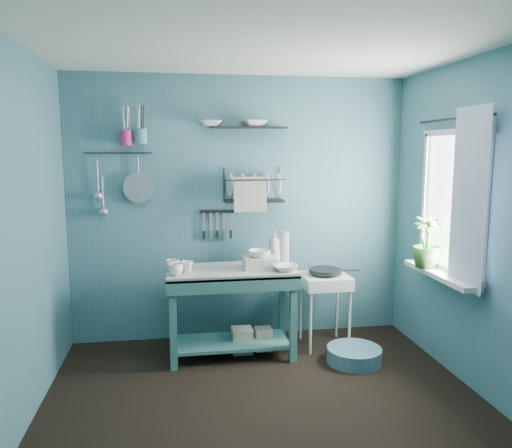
{
  "coord_description": "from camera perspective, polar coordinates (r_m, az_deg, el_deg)",
  "views": [
    {
      "loc": [
        -0.6,
        -3.21,
        1.81
      ],
      "look_at": [
        0.05,
        0.85,
        1.2
      ],
      "focal_mm": 35.0,
      "sensor_mm": 36.0,
      "label": 1
    }
  ],
  "objects": [
    {
      "name": "floor",
      "position": [
        3.73,
        1.39,
        -20.57
      ],
      "size": [
        3.2,
        3.2,
        0.0
      ],
      "primitive_type": "plane",
      "color": "black",
      "rests_on": "ground"
    },
    {
      "name": "ceiling",
      "position": [
        3.34,
        1.55,
        20.38
      ],
      "size": [
        3.2,
        3.2,
        0.0
      ],
      "primitive_type": "plane",
      "rotation": [
        3.14,
        0.0,
        0.0
      ],
      "color": "silver",
      "rests_on": "ground"
    },
    {
      "name": "wall_back",
      "position": [
        4.78,
        -1.82,
        1.7
      ],
      "size": [
        3.2,
        0.0,
        3.2
      ],
      "primitive_type": "plane",
      "rotation": [
        1.57,
        0.0,
        0.0
      ],
      "color": "#376570",
      "rests_on": "ground"
    },
    {
      "name": "wall_front",
      "position": [
        1.89,
        9.87,
        -8.83
      ],
      "size": [
        3.2,
        0.0,
        3.2
      ],
      "primitive_type": "plane",
      "rotation": [
        -1.57,
        0.0,
        0.0
      ],
      "color": "#376570",
      "rests_on": "ground"
    },
    {
      "name": "wall_left",
      "position": [
        3.41,
        -26.05,
        -1.87
      ],
      "size": [
        0.0,
        3.0,
        3.0
      ],
      "primitive_type": "plane",
      "rotation": [
        1.57,
        0.0,
        1.57
      ],
      "color": "#376570",
      "rests_on": "ground"
    },
    {
      "name": "wall_right",
      "position": [
        3.93,
        25.07,
        -0.55
      ],
      "size": [
        0.0,
        3.0,
        3.0
      ],
      "primitive_type": "plane",
      "rotation": [
        1.57,
        0.0,
        -1.57
      ],
      "color": "#376570",
      "rests_on": "ground"
    },
    {
      "name": "work_counter",
      "position": [
        4.47,
        -2.82,
        -10.04
      ],
      "size": [
        1.14,
        0.62,
        0.79
      ],
      "primitive_type": "cube",
      "rotation": [
        0.0,
        0.0,
        -0.06
      ],
      "color": "#346D69",
      "rests_on": "floor"
    },
    {
      "name": "mug_left",
      "position": [
        4.17,
        -9.22,
        -5.17
      ],
      "size": [
        0.12,
        0.12,
        0.1
      ],
      "primitive_type": "imported",
      "color": "white",
      "rests_on": "work_counter"
    },
    {
      "name": "mug_mid",
      "position": [
        4.27,
        -7.87,
        -4.85
      ],
      "size": [
        0.14,
        0.14,
        0.09
      ],
      "primitive_type": "imported",
      "rotation": [
        0.0,
        0.0,
        0.52
      ],
      "color": "white",
      "rests_on": "work_counter"
    },
    {
      "name": "mug_right",
      "position": [
        4.33,
        -9.49,
        -4.68
      ],
      "size": [
        0.17,
        0.17,
        0.1
      ],
      "primitive_type": "imported",
      "rotation": [
        0.0,
        0.0,
        1.05
      ],
      "color": "white",
      "rests_on": "work_counter"
    },
    {
      "name": "wash_tub",
      "position": [
        4.36,
        0.44,
        -4.43
      ],
      "size": [
        0.28,
        0.22,
        0.1
      ],
      "primitive_type": "cube",
      "color": "beige",
      "rests_on": "work_counter"
    },
    {
      "name": "tub_bowl",
      "position": [
        4.35,
        0.44,
        -3.4
      ],
      "size": [
        0.2,
        0.2,
        0.06
      ],
      "primitive_type": "imported",
      "color": "white",
      "rests_on": "wash_tub"
    },
    {
      "name": "soap_bottle",
      "position": [
        4.58,
        2.08,
        -2.54
      ],
      "size": [
        0.11,
        0.12,
        0.3
      ],
      "primitive_type": "imported",
      "color": "beige",
      "rests_on": "work_counter"
    },
    {
      "name": "water_bottle",
      "position": [
        4.62,
        3.25,
        -2.57
      ],
      "size": [
        0.09,
        0.09,
        0.28
      ],
      "primitive_type": "cylinder",
      "color": "#A2ADB5",
      "rests_on": "work_counter"
    },
    {
      "name": "counter_bowl",
      "position": [
        4.28,
        3.38,
        -5.02
      ],
      "size": [
        0.22,
        0.22,
        0.05
      ],
      "primitive_type": "imported",
      "color": "white",
      "rests_on": "work_counter"
    },
    {
      "name": "hotplate_stand",
      "position": [
        4.74,
        7.82,
        -9.74
      ],
      "size": [
        0.43,
        0.43,
        0.68
      ],
      "primitive_type": "cube",
      "rotation": [
        0.0,
        0.0,
        0.01
      ],
      "color": "silver",
      "rests_on": "floor"
    },
    {
      "name": "frying_pan",
      "position": [
        4.64,
        7.91,
        -5.32
      ],
      "size": [
        0.3,
        0.3,
        0.03
      ],
      "primitive_type": "cylinder",
      "color": "black",
      "rests_on": "hotplate_stand"
    },
    {
      "name": "knife_strip",
      "position": [
        4.73,
        -4.47,
        1.44
      ],
      "size": [
        0.32,
        0.05,
        0.03
      ],
      "primitive_type": "cube",
      "rotation": [
        0.0,
        0.0,
        -0.1
      ],
      "color": "black",
      "rests_on": "wall_back"
    },
    {
      "name": "dish_rack",
      "position": [
        4.64,
        -0.28,
        4.53
      ],
      "size": [
        0.56,
        0.26,
        0.32
      ],
      "primitive_type": "cube",
      "rotation": [
        0.0,
        0.0,
        0.04
      ],
      "color": "black",
      "rests_on": "wall_back"
    },
    {
      "name": "upper_shelf",
      "position": [
        4.66,
        -0.81,
        10.97
      ],
      "size": [
        0.71,
        0.22,
        0.01
      ],
      "primitive_type": "cube",
      "rotation": [
        0.0,
        0.0,
        -0.05
      ],
      "color": "black",
      "rests_on": "wall_back"
    },
    {
      "name": "shelf_bowl_left",
      "position": [
        4.63,
        -5.21,
        11.97
      ],
      "size": [
        0.24,
        0.24,
        0.05
      ],
      "primitive_type": "imported",
      "rotation": [
        0.0,
        0.0,
        -0.14
      ],
      "color": "white",
      "rests_on": "upper_shelf"
    },
    {
      "name": "shelf_bowl_right",
      "position": [
        4.67,
        -0.17,
        11.18
      ],
      "size": [
        0.26,
        0.26,
        0.06
      ],
      "primitive_type": "imported",
      "rotation": [
        0.0,
        0.0,
        0.1
      ],
      "color": "white",
      "rests_on": "upper_shelf"
    },
    {
      "name": "utensil_cup_magenta",
      "position": [
        4.65,
        -14.61,
        9.5
      ],
      "size": [
        0.11,
        0.11,
        0.13
      ],
      "primitive_type": "cylinder",
      "color": "#B42161",
      "rests_on": "wall_back"
    },
    {
      "name": "utensil_cup_teal",
      "position": [
        4.64,
        -13.01,
        9.73
      ],
      "size": [
        0.11,
        0.11,
        0.13
      ],
      "primitive_type": "cylinder",
      "color": "teal",
      "rests_on": "wall_back"
    },
    {
      "name": "colander",
      "position": [
        4.68,
        -13.25,
        4.09
      ],
      "size": [
        0.28,
        0.03,
        0.28
      ],
      "primitive_type": "cylinder",
      "rotation": [
        1.54,
        0.0,
        0.0
      ],
      "color": "#A7A9AF",
      "rests_on": "wall_back"
    },
    {
      "name": "ladle_outer",
      "position": [
        4.73,
        -17.65,
        5.13
      ],
      "size": [
        0.01,
        0.01,
        0.3
      ],
      "primitive_type": "cylinder",
      "color": "#A7A9AF",
      "rests_on": "wall_back"
    },
    {
      "name": "ladle_inner",
      "position": [
        4.73,
        -17.1,
        3.4
      ],
      "size": [
        0.01,
        0.01,
        0.3
      ],
      "primitive_type": "cylinder",
      "color": "#A7A9AF",
      "rests_on": "wall_back"
    },
    {
      "name": "hook_rail",
      "position": [
        4.71,
        -15.48,
        7.83
      ],
      "size": [
        0.6,
        0.01,
        0.01
      ],
      "primitive_type": "cylinder",
      "rotation": [
        0.0,
        1.57,
        0.0
      ],
      "color": "black",
      "rests_on": "wall_back"
    },
    {
      "name": "window_glass",
      "position": [
        4.28,
        21.67,
        2.35
      ],
      "size": [
        0.0,
        1.1,
        1.1
      ],
      "primitive_type": "plane",
      "rotation": [
        1.57,
        0.0,
        1.57
      ],
      "color": "white",
      "rests_on": "wall_right"
    },
    {
      "name": "windowsill",
      "position": [
        4.33,
        20.27,
        -5.43
      ],
      "size": [
        0.16,
        0.95,
        0.04
      ],
      "primitive_type": "cube",
      "color": "silver",
      "rests_on": "wall_right"
    },
    {
      "name": "curtain",
      "position": [
        3.99,
        23.09,
        2.59
      ],
      "size": [
        0.0,
        1.35,
        1.35
      ],
      "primitive_type": "plane",
      "rotation": [
        1.57,
        0.0,
        1.57
      ],
      "color": "white",
      "rests_on": "wall_right"
    },
    {
      "name": "curtain_rod",
      "position": [
        4.24,
        21.62,
        11.1
      ],
      "size": [
        0.02,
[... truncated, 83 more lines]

